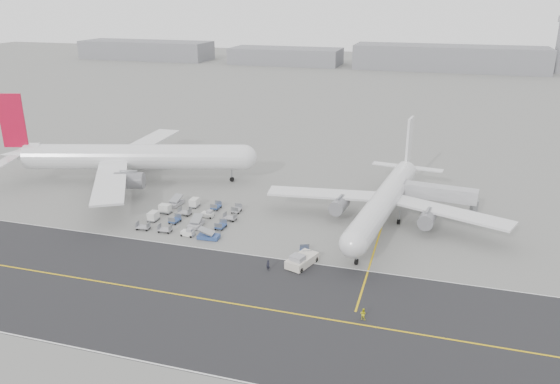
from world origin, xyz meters
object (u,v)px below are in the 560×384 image
(airliner_b, at_px, (385,199))
(jet_bridge, at_px, (439,194))
(ground_crew_a, at_px, (268,265))
(ground_crew_b, at_px, (363,314))
(airliner_a, at_px, (129,157))
(pushback_tug, at_px, (301,260))

(airliner_b, xyz_separation_m, jet_bridge, (10.08, 7.47, -0.51))
(ground_crew_a, relative_size, ground_crew_b, 1.07)
(jet_bridge, bearing_deg, airliner_b, -136.95)
(airliner_b, bearing_deg, airliner_a, 179.76)
(airliner_b, relative_size, ground_crew_a, 26.19)
(airliner_b, relative_size, ground_crew_b, 27.96)
(pushback_tug, distance_m, ground_crew_b, 18.07)
(ground_crew_b, bearing_deg, jet_bridge, -83.93)
(pushback_tug, distance_m, ground_crew_a, 5.86)
(pushback_tug, xyz_separation_m, jet_bridge, (21.27, 30.05, 3.44))
(airliner_b, relative_size, jet_bridge, 2.91)
(airliner_b, distance_m, pushback_tug, 25.51)
(pushback_tug, bearing_deg, airliner_a, 167.70)
(jet_bridge, xyz_separation_m, ground_crew_a, (-26.10, -33.38, -3.47))
(ground_crew_a, bearing_deg, pushback_tug, 47.28)
(ground_crew_b, bearing_deg, airliner_a, -16.87)
(airliner_b, height_order, ground_crew_a, airliner_b)
(airliner_b, relative_size, pushback_tug, 5.97)
(airliner_b, distance_m, jet_bridge, 12.56)
(airliner_a, bearing_deg, airliner_b, -113.32)
(airliner_a, relative_size, ground_crew_a, 32.07)
(airliner_a, distance_m, ground_crew_a, 57.25)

